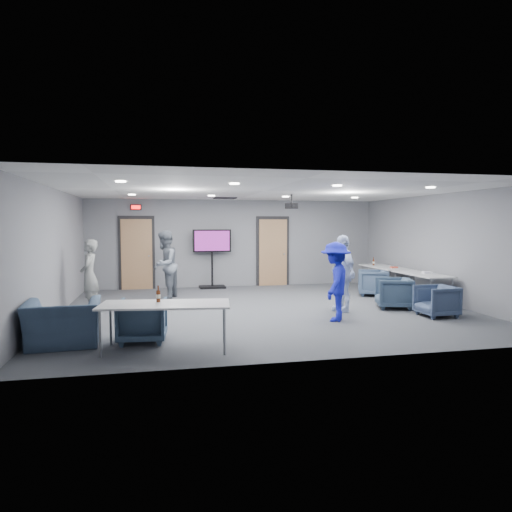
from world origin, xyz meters
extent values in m
plane|color=#373A3E|center=(0.00, 0.00, 0.00)|extent=(9.00, 9.00, 0.00)
plane|color=silver|center=(0.00, 0.00, 2.70)|extent=(9.00, 9.00, 0.00)
cube|color=slate|center=(0.00, 4.00, 1.35)|extent=(9.00, 0.02, 2.70)
cube|color=slate|center=(0.00, -4.00, 1.35)|extent=(9.00, 0.02, 2.70)
cube|color=slate|center=(-4.50, 0.00, 1.35)|extent=(0.02, 8.00, 2.70)
cube|color=slate|center=(4.50, 0.00, 1.35)|extent=(0.02, 8.00, 2.70)
cube|color=black|center=(-3.00, 3.97, 1.08)|extent=(1.06, 0.06, 2.24)
cube|color=#99704A|center=(-3.00, 3.93, 1.05)|extent=(0.90, 0.05, 2.10)
cylinder|color=gray|center=(-2.65, 3.88, 1.00)|extent=(0.04, 0.10, 0.04)
cube|color=black|center=(1.20, 3.97, 1.08)|extent=(1.06, 0.06, 2.24)
cube|color=#99704A|center=(1.20, 3.93, 1.05)|extent=(0.90, 0.05, 2.10)
cylinder|color=gray|center=(1.55, 3.88, 1.00)|extent=(0.04, 0.10, 0.04)
cube|color=black|center=(-3.00, 3.94, 2.45)|extent=(0.32, 0.06, 0.16)
cube|color=#FF0C0C|center=(-3.00, 3.90, 2.45)|extent=(0.26, 0.02, 0.11)
cube|color=black|center=(-0.50, 2.80, 2.69)|extent=(0.60, 0.60, 0.03)
cylinder|color=white|center=(-3.00, -1.80, 2.69)|extent=(0.18, 0.18, 0.02)
cylinder|color=white|center=(-3.00, 1.80, 2.69)|extent=(0.18, 0.18, 0.02)
cylinder|color=white|center=(-1.00, -1.80, 2.69)|extent=(0.18, 0.18, 0.02)
cylinder|color=white|center=(-1.00, 1.80, 2.69)|extent=(0.18, 0.18, 0.02)
cylinder|color=white|center=(1.00, -1.80, 2.69)|extent=(0.18, 0.18, 0.02)
cylinder|color=white|center=(1.00, 1.80, 2.69)|extent=(0.18, 0.18, 0.02)
cylinder|color=white|center=(3.00, -1.80, 2.69)|extent=(0.18, 0.18, 0.02)
cylinder|color=white|center=(3.00, 1.80, 2.69)|extent=(0.18, 0.18, 0.02)
imported|color=gray|center=(-3.90, 0.66, 0.80)|extent=(0.42, 0.61, 1.61)
imported|color=slate|center=(-2.21, 2.02, 0.89)|extent=(0.95, 1.05, 1.78)
imported|color=silver|center=(1.64, -0.62, 0.86)|extent=(0.47, 1.02, 1.71)
imported|color=#1C22B8|center=(1.10, -1.52, 0.80)|extent=(1.04, 1.19, 1.59)
imported|color=#3C4E69|center=(3.35, 1.33, 0.35)|extent=(1.01, 1.00, 0.71)
imported|color=#344559|center=(2.95, -0.53, 0.36)|extent=(0.99, 0.97, 0.71)
imported|color=#384661|center=(3.35, -1.59, 0.33)|extent=(0.74, 0.72, 0.66)
imported|color=#3C5168|center=(-2.65, -2.40, 0.36)|extent=(0.83, 0.85, 0.71)
imported|color=#3B4D66|center=(-3.89, -2.40, 0.37)|extent=(1.20, 1.07, 0.73)
cube|color=#B1B4B6|center=(4.00, 1.89, 0.71)|extent=(0.77, 1.84, 0.03)
cylinder|color=gray|center=(3.70, 2.73, 0.35)|extent=(0.04, 0.04, 0.70)
cylinder|color=gray|center=(3.70, 1.06, 0.35)|extent=(0.04, 0.04, 0.70)
cylinder|color=gray|center=(4.30, 2.73, 0.35)|extent=(0.04, 0.04, 0.70)
cylinder|color=gray|center=(4.30, 1.06, 0.35)|extent=(0.04, 0.04, 0.70)
cube|color=#B1B4B6|center=(4.00, -0.01, 0.71)|extent=(0.73, 1.74, 0.03)
cylinder|color=gray|center=(3.72, 0.79, 0.35)|extent=(0.04, 0.04, 0.70)
cylinder|color=gray|center=(3.72, -0.80, 0.35)|extent=(0.04, 0.04, 0.70)
cylinder|color=gray|center=(4.28, 0.79, 0.35)|extent=(0.04, 0.04, 0.70)
cylinder|color=gray|center=(4.28, -0.80, 0.35)|extent=(0.04, 0.04, 0.70)
cube|color=#B1B4B6|center=(-2.29, -3.00, 0.71)|extent=(2.06, 1.07, 0.03)
cylinder|color=gray|center=(-1.35, -2.79, 0.35)|extent=(0.04, 0.04, 0.70)
cylinder|color=gray|center=(-3.15, -2.56, 0.35)|extent=(0.04, 0.04, 0.70)
cylinder|color=gray|center=(-1.44, -3.44, 0.35)|extent=(0.04, 0.04, 0.70)
cylinder|color=gray|center=(-3.23, -3.21, 0.35)|extent=(0.04, 0.04, 0.70)
cylinder|color=#53230E|center=(-2.39, -2.84, 0.82)|extent=(0.06, 0.06, 0.18)
cylinder|color=#53230E|center=(-2.39, -2.84, 0.95)|extent=(0.02, 0.02, 0.08)
cylinder|color=beige|center=(-2.39, -2.84, 0.82)|extent=(0.07, 0.07, 0.06)
cylinder|color=#53230E|center=(3.87, 2.34, 0.81)|extent=(0.06, 0.06, 0.17)
cylinder|color=#53230E|center=(3.87, 2.34, 0.94)|extent=(0.02, 0.02, 0.07)
cylinder|color=beige|center=(3.87, 2.34, 0.81)|extent=(0.06, 0.06, 0.06)
cube|color=#C44531|center=(4.05, 1.46, 0.75)|extent=(0.19, 0.13, 0.04)
cube|color=silver|center=(4.13, -0.02, 0.76)|extent=(0.23, 0.17, 0.05)
cube|color=black|center=(-0.76, 3.75, 0.03)|extent=(0.78, 0.56, 0.06)
cylinder|color=black|center=(-0.76, 3.75, 0.72)|extent=(0.06, 0.06, 1.33)
cube|color=black|center=(-0.76, 3.75, 1.44)|extent=(1.17, 0.07, 0.69)
cube|color=#7A1B78|center=(-0.76, 3.70, 1.44)|extent=(1.06, 0.01, 0.60)
cylinder|color=black|center=(0.87, 0.81, 2.58)|extent=(0.04, 0.04, 0.22)
cube|color=black|center=(0.87, 0.81, 2.40)|extent=(0.39, 0.36, 0.13)
cylinder|color=black|center=(0.87, 0.66, 2.40)|extent=(0.08, 0.06, 0.08)
camera|label=1|loc=(-2.39, -10.09, 1.95)|focal=32.00mm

